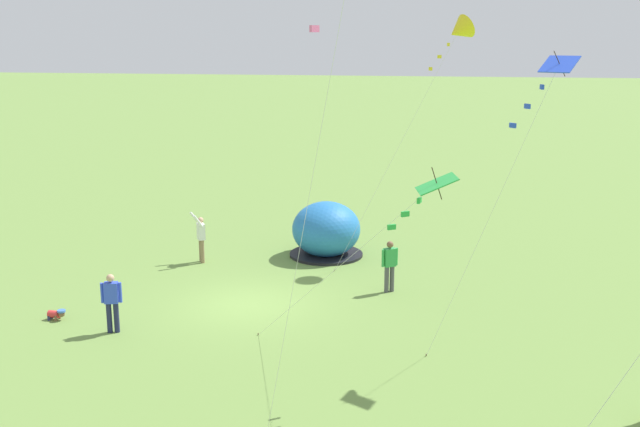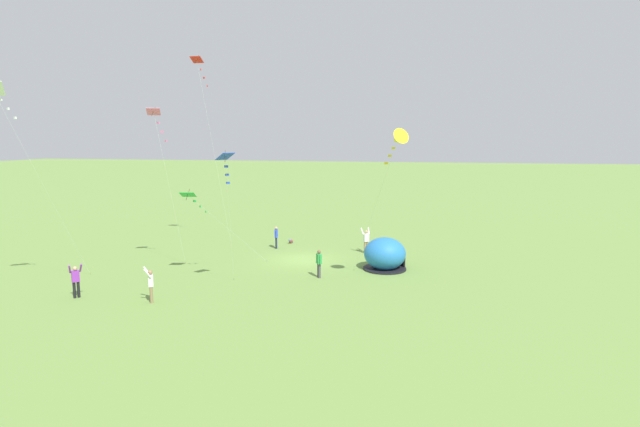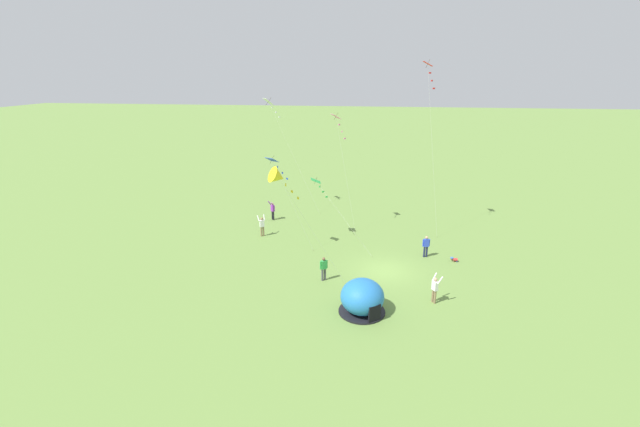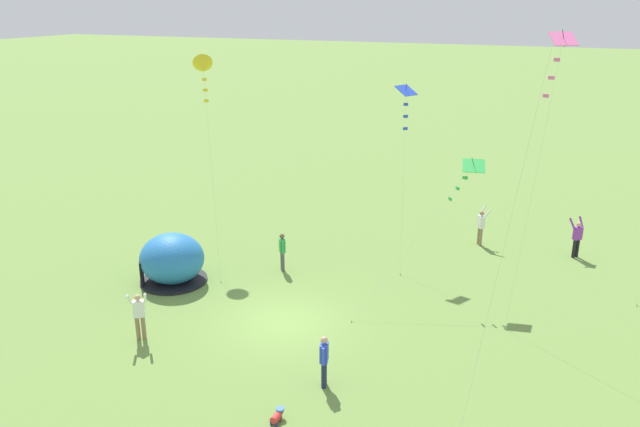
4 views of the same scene
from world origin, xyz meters
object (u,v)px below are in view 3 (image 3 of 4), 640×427
object	(u,v)px
person_near_tent	(426,245)
kite_red	(429,71)
kite_pink	(338,122)
kite_yellow	(278,177)
kite_blue	(275,164)
toddler_crawling	(454,259)
person_far_back	(273,210)
person_watching_sky	(262,225)
person_arms_raised	(435,288)
kite_green	(318,184)
person_strolling	(324,268)
kite_white	(270,105)
popup_tent	(362,297)

from	to	relation	value
person_near_tent	kite_red	size ratio (longest dim) A/B	0.12
kite_red	kite_pink	xyz separation A→B (m)	(-0.44, 7.30, -4.07)
person_near_tent	kite_yellow	distance (m)	15.26
kite_yellow	kite_blue	bearing A→B (deg)	15.06
toddler_crawling	kite_yellow	bearing A→B (deg)	128.92
person_far_back	person_watching_sky	world-z (taller)	same
person_far_back	kite_pink	size ratio (longest dim) A/B	0.18
person_watching_sky	person_arms_raised	xyz separation A→B (m)	(-9.55, -13.61, -0.00)
kite_green	kite_yellow	xyz separation A→B (m)	(-12.21, 0.36, 3.50)
person_strolling	person_far_back	bearing A→B (deg)	28.89
kite_green	person_arms_raised	bearing A→B (deg)	-137.66
person_strolling	kite_green	size ratio (longest dim) A/B	0.31
person_near_tent	kite_red	world-z (taller)	kite_red
toddler_crawling	kite_green	bearing A→B (deg)	74.04
kite_pink	kite_blue	bearing A→B (deg)	147.26
person_strolling	toddler_crawling	bearing A→B (deg)	-64.94
person_watching_sky	kite_white	xyz separation A→B (m)	(7.56, 0.83, 9.63)
person_far_back	kite_pink	xyz separation A→B (m)	(-1.48, -6.33, 8.65)
person_strolling	person_near_tent	xyz separation A→B (m)	(4.97, -7.32, 0.00)
person_strolling	kite_pink	world-z (taller)	kite_pink
kite_white	kite_green	bearing A→B (deg)	-142.78
kite_pink	kite_blue	size ratio (longest dim) A/B	1.33
person_near_tent	person_arms_raised	xyz separation A→B (m)	(-6.99, 0.12, 0.03)
kite_yellow	kite_pink	bearing A→B (deg)	-6.25
person_near_tent	kite_yellow	xyz separation A→B (m)	(-9.67, 9.17, 7.44)
toddler_crawling	person_watching_sky	world-z (taller)	person_watching_sky
toddler_crawling	person_far_back	bearing A→B (deg)	64.99
kite_red	kite_white	world-z (taller)	kite_red
person_strolling	kite_red	size ratio (longest dim) A/B	0.12
popup_tent	kite_green	distance (m)	12.70
toddler_crawling	person_arms_raised	distance (m)	6.84
person_near_tent	kite_pink	bearing A→B (deg)	54.38
person_far_back	toddler_crawling	bearing A→B (deg)	-115.01
person_strolling	kite_pink	xyz separation A→B (m)	(10.36, 0.20, 8.68)
popup_tent	kite_green	size ratio (longest dim) A/B	0.51
person_watching_sky	kite_pink	distance (m)	11.01
popup_tent	kite_green	xyz separation A→B (m)	(11.29, 4.30, 3.91)
kite_pink	kite_blue	distance (m)	7.83
kite_green	kite_white	world-z (taller)	kite_white
kite_green	kite_yellow	distance (m)	12.71
person_arms_raised	kite_blue	xyz separation A→B (m)	(6.13, 11.42, 6.19)
person_far_back	person_strolling	distance (m)	13.53
toddler_crawling	person_near_tent	xyz separation A→B (m)	(0.57, 2.09, 0.79)
popup_tent	person_arms_raised	bearing A→B (deg)	-68.28
person_near_tent	kite_white	world-z (taller)	kite_white
kite_green	person_strolling	bearing A→B (deg)	-168.78
toddler_crawling	person_near_tent	bearing A→B (deg)	74.74
person_far_back	person_near_tent	bearing A→B (deg)	-116.38
kite_pink	kite_white	distance (m)	8.53
kite_pink	kite_yellow	bearing A→B (deg)	173.75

